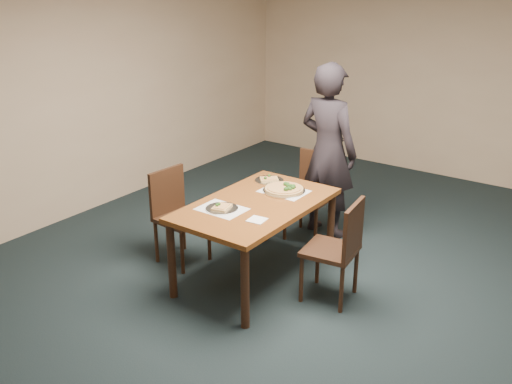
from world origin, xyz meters
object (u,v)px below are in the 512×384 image
Objects in this scene: slice_plate_far at (269,180)px; chair_right at (339,245)px; chair_far at (312,190)px; slice_plate_near at (222,208)px; dining_table at (256,212)px; pizza_pan at (285,189)px; diner at (328,151)px; chair_left at (176,210)px.

chair_right is at bearing -22.93° from slice_plate_far.
chair_far is 1.42m from slice_plate_near.
slice_plate_far reaches higher than dining_table.
slice_plate_near is at bearing -117.32° from dining_table.
dining_table is 3.80× the size of pizza_pan.
pizza_pan is at bearing 72.79° from slice_plate_near.
chair_far is 2.31× the size of pizza_pan.
chair_far is 0.43m from diner.
slice_plate_far is at bearing -38.98° from chair_left.
dining_table is at bearing 62.68° from slice_plate_near.
dining_table is 5.36× the size of slice_plate_near.
slice_plate_near is at bearing -85.05° from slice_plate_far.
pizza_pan is at bearing 81.54° from dining_table.
diner is at bearing 92.18° from pizza_pan.
chair_far is 1.00× the size of chair_right.
chair_far and chair_left have the same top height.
chair_far is at bearing -147.27° from chair_right.
chair_left is 1.00× the size of chair_right.
pizza_pan reaches higher than slice_plate_near.
chair_left reaches higher than slice_plate_far.
chair_left reaches higher than dining_table.
chair_left is at bearing -133.00° from slice_plate_far.
dining_table is at bearing 96.06° from diner.
chair_left reaches higher than slice_plate_near.
chair_left is 0.95m from slice_plate_far.
chair_right is at bearing -53.02° from chair_far.
chair_left is at bearing 64.99° from diner.
slice_plate_near is 1.00× the size of slice_plate_far.
pizza_pan reaches higher than dining_table.
diner is (0.87, 1.39, 0.40)m from chair_left.
chair_right is 1.43m from diner.
pizza_pan is 1.41× the size of slice_plate_far.
slice_plate_far is at bearing 94.95° from slice_plate_near.
pizza_pan is at bearing -28.81° from slice_plate_far.
chair_far reaches higher than dining_table.
chair_far is 0.64m from slice_plate_far.
diner is at bearing 55.83° from chair_far.
pizza_pan is (0.12, -0.73, 0.26)m from chair_far.
chair_right is 0.82m from pizza_pan.
slice_plate_far is at bearing 151.19° from pizza_pan.
pizza_pan is 0.70m from slice_plate_near.
dining_table is 0.82× the size of diner.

